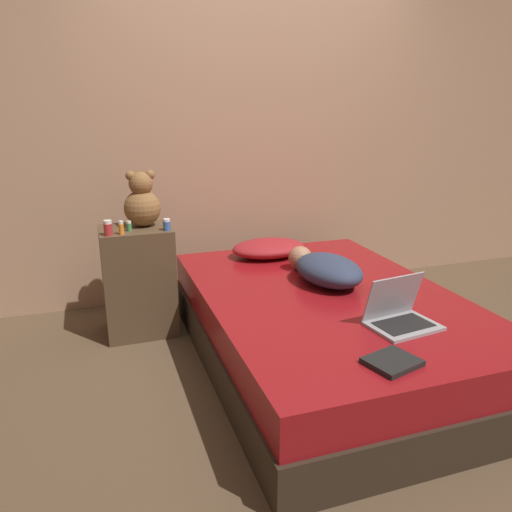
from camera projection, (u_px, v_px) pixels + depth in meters
ground_plane at (325, 360)px, 2.99m from camera, size 12.00×12.00×0.00m
wall_back at (254, 127)px, 3.80m from camera, size 8.00×0.06×2.60m
bed at (326, 327)px, 2.93m from camera, size 1.41×2.08×0.43m
nightstand at (139, 281)px, 3.27m from camera, size 0.45×0.37×0.71m
pillow at (269, 248)px, 3.52m from camera, size 0.53×0.36×0.12m
person_lying at (326, 269)px, 3.01m from camera, size 0.41×0.66×0.18m
laptop at (399, 315)px, 2.43m from camera, size 0.35×0.28×0.25m
teddy_bear at (142, 202)px, 3.17m from camera, size 0.23×0.23×0.36m
bottle_red at (108, 228)px, 2.98m from camera, size 0.05×0.05×0.09m
bottle_blue at (167, 225)px, 3.10m from camera, size 0.05×0.05×0.07m
bottle_orange at (121, 228)px, 3.00m from camera, size 0.03×0.03×0.08m
bottle_green at (129, 226)px, 3.08m from camera, size 0.03×0.03×0.06m
book at (392, 362)px, 2.08m from camera, size 0.25×0.23×0.02m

